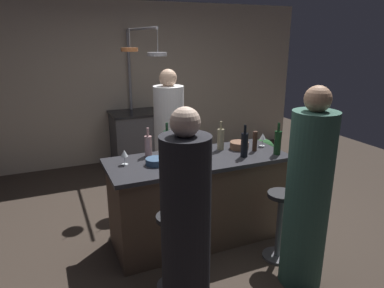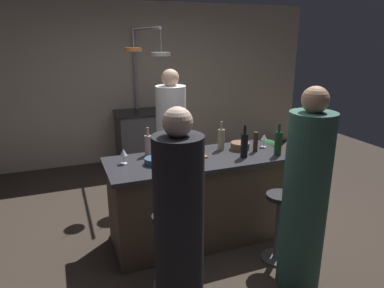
% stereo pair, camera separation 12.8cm
% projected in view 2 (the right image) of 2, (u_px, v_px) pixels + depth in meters
% --- Properties ---
extents(ground_plane, '(9.00, 9.00, 0.00)m').
position_uv_depth(ground_plane, '(197.00, 237.00, 3.72)').
color(ground_plane, '#382D26').
extents(back_wall, '(6.40, 0.16, 2.60)m').
position_uv_depth(back_wall, '(134.00, 83.00, 5.88)').
color(back_wall, '#BCAD99').
rests_on(back_wall, ground_plane).
extents(kitchen_island, '(1.80, 0.72, 0.90)m').
position_uv_depth(kitchen_island, '(197.00, 199.00, 3.59)').
color(kitchen_island, brown).
rests_on(kitchen_island, ground_plane).
extents(stove_range, '(0.80, 0.64, 0.89)m').
position_uv_depth(stove_range, '(142.00, 138.00, 5.77)').
color(stove_range, '#47474C').
rests_on(stove_range, ground_plane).
extents(chef, '(0.36, 0.36, 1.70)m').
position_uv_depth(chef, '(172.00, 145.00, 4.26)').
color(chef, white).
rests_on(chef, ground_plane).
extents(bar_stool_right, '(0.28, 0.28, 0.68)m').
position_uv_depth(bar_stool_right, '(278.00, 224.00, 3.26)').
color(bar_stool_right, '#4C4C51').
rests_on(bar_stool_right, ground_plane).
extents(guest_right, '(0.36, 0.36, 1.70)m').
position_uv_depth(guest_right, '(305.00, 200.00, 2.81)').
color(guest_right, '#33594C').
rests_on(guest_right, ground_plane).
extents(bar_stool_left, '(0.28, 0.28, 0.68)m').
position_uv_depth(bar_stool_left, '(169.00, 248.00, 2.88)').
color(bar_stool_left, '#4C4C51').
rests_on(bar_stool_left, ground_plane).
extents(guest_left, '(0.35, 0.35, 1.63)m').
position_uv_depth(guest_left, '(179.00, 232.00, 2.41)').
color(guest_left, black).
rests_on(guest_left, ground_plane).
extents(overhead_pot_rack, '(0.58, 1.53, 2.17)m').
position_uv_depth(overhead_pot_rack, '(143.00, 68.00, 5.00)').
color(overhead_pot_rack, gray).
rests_on(overhead_pot_rack, ground_plane).
extents(potted_plant, '(0.36, 0.36, 0.52)m').
position_uv_depth(potted_plant, '(268.00, 154.00, 5.47)').
color(potted_plant, brown).
rests_on(potted_plant, ground_plane).
extents(cutting_board, '(0.32, 0.22, 0.02)m').
position_uv_depth(cutting_board, '(189.00, 156.00, 3.49)').
color(cutting_board, '#997047').
rests_on(cutting_board, kitchen_island).
extents(pepper_mill, '(0.05, 0.05, 0.21)m').
position_uv_depth(pepper_mill, '(256.00, 142.00, 3.62)').
color(pepper_mill, '#382319').
rests_on(pepper_mill, kitchen_island).
extents(wine_bottle_green, '(0.07, 0.07, 0.33)m').
position_uv_depth(wine_bottle_green, '(167.00, 142.00, 3.53)').
color(wine_bottle_green, '#193D23').
rests_on(wine_bottle_green, kitchen_island).
extents(wine_bottle_red, '(0.07, 0.07, 0.33)m').
position_uv_depth(wine_bottle_red, '(278.00, 143.00, 3.50)').
color(wine_bottle_red, '#143319').
rests_on(wine_bottle_red, kitchen_island).
extents(wine_bottle_white, '(0.07, 0.07, 0.31)m').
position_uv_depth(wine_bottle_white, '(221.00, 139.00, 3.67)').
color(wine_bottle_white, gray).
rests_on(wine_bottle_white, kitchen_island).
extents(wine_bottle_rose, '(0.07, 0.07, 0.29)m').
position_uv_depth(wine_bottle_rose, '(148.00, 145.00, 3.50)').
color(wine_bottle_rose, '#B78C8E').
rests_on(wine_bottle_rose, kitchen_island).
extents(wine_bottle_dark, '(0.07, 0.07, 0.33)m').
position_uv_depth(wine_bottle_dark, '(244.00, 145.00, 3.44)').
color(wine_bottle_dark, black).
rests_on(wine_bottle_dark, kitchen_island).
extents(wine_glass_near_left_guest, '(0.07, 0.07, 0.15)m').
position_uv_depth(wine_glass_near_left_guest, '(264.00, 138.00, 3.77)').
color(wine_glass_near_left_guest, silver).
rests_on(wine_glass_near_left_guest, kitchen_island).
extents(wine_glass_by_chef, '(0.07, 0.07, 0.15)m').
position_uv_depth(wine_glass_by_chef, '(124.00, 153.00, 3.27)').
color(wine_glass_by_chef, silver).
rests_on(wine_glass_by_chef, kitchen_island).
extents(mixing_bowl_blue, '(0.19, 0.19, 0.06)m').
position_uv_depth(mixing_bowl_blue, '(155.00, 161.00, 3.28)').
color(mixing_bowl_blue, '#334C6B').
rests_on(mixing_bowl_blue, kitchen_island).
extents(mixing_bowl_wooden, '(0.20, 0.20, 0.08)m').
position_uv_depth(mixing_bowl_wooden, '(240.00, 146.00, 3.71)').
color(mixing_bowl_wooden, brown).
rests_on(mixing_bowl_wooden, kitchen_island).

